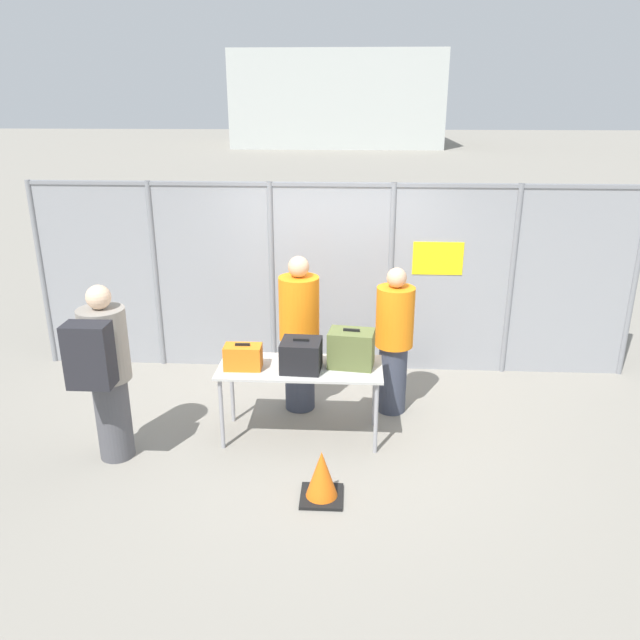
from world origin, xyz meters
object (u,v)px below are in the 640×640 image
security_worker_far (394,339)px  utility_trailer (375,283)px  inspection_table (300,373)px  traffic_cone (322,477)px  suitcase_orange (243,357)px  suitcase_black (301,355)px  traveler_hooded (105,369)px  security_worker_near (299,332)px  suitcase_olive (351,349)px

security_worker_far → utility_trailer: 3.76m
inspection_table → security_worker_far: bearing=33.0°
utility_trailer → traffic_cone: size_ratio=9.91×
suitcase_orange → security_worker_far: security_worker_far is taller
utility_trailer → traffic_cone: utility_trailer is taller
suitcase_orange → suitcase_black: 0.57m
suitcase_black → traffic_cone: (0.25, -0.97, -0.72)m
security_worker_far → utility_trailer: security_worker_far is taller
security_worker_far → traffic_cone: bearing=43.5°
suitcase_orange → suitcase_black: bearing=0.6°
suitcase_black → traveler_hooded: 1.82m
traveler_hooded → utility_trailer: 5.56m
traffic_cone → utility_trailer: bearing=83.6°
traveler_hooded → security_worker_near: security_worker_near is taller
inspection_table → security_worker_near: security_worker_near is taller
traveler_hooded → security_worker_near: size_ratio=0.99×
security_worker_near → suitcase_black: bearing=107.3°
suitcase_olive → traffic_cone: bearing=-102.0°
inspection_table → traveler_hooded: size_ratio=0.94×
suitcase_orange → inspection_table: bearing=7.6°
suitcase_orange → suitcase_olive: (1.05, 0.12, 0.06)m
security_worker_far → traffic_cone: security_worker_far is taller
traveler_hooded → suitcase_black: bearing=24.5°
suitcase_black → suitcase_olive: suitcase_olive is taller
utility_trailer → traveler_hooded: bearing=-118.2°
suitcase_olive → security_worker_near: size_ratio=0.27×
security_worker_far → utility_trailer: bearing=-112.8°
inspection_table → utility_trailer: bearing=78.7°
traveler_hooded → security_worker_far: bearing=32.8°
suitcase_black → inspection_table: bearing=103.9°
suitcase_olive → security_worker_near: security_worker_near is taller
suitcase_black → traveler_hooded: (-1.76, -0.46, 0.02)m
suitcase_orange → security_worker_far: 1.65m
traveler_hooded → inspection_table: bearing=26.6°
suitcase_orange → suitcase_olive: suitcase_olive is taller
suitcase_olive → traveler_hooded: size_ratio=0.27×
traffic_cone → inspection_table: bearing=104.5°
suitcase_olive → security_worker_near: bearing=133.9°
suitcase_olive → utility_trailer: bearing=85.0°
inspection_table → suitcase_orange: bearing=-172.4°
suitcase_olive → utility_trailer: suitcase_olive is taller
suitcase_black → security_worker_near: (-0.08, 0.69, -0.03)m
traffic_cone → security_worker_far: bearing=67.5°
suitcase_orange → suitcase_olive: 1.06m
traffic_cone → suitcase_orange: bearing=130.4°
security_worker_near → inspection_table: bearing=106.5°
security_worker_near → security_worker_far: size_ratio=1.06×
suitcase_black → security_worker_far: 1.16m
suitcase_orange → traffic_cone: suitcase_orange is taller
suitcase_black → utility_trailer: 4.53m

